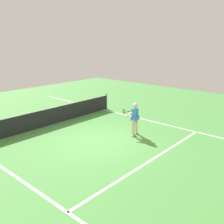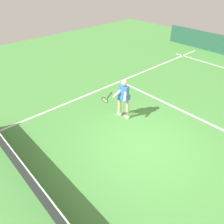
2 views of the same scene
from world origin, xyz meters
name	(u,v)px [view 2 (image 2 of 2)]	position (x,y,z in m)	size (l,w,h in m)	color
ground_plane	(144,145)	(0.00, 0.00, 0.00)	(28.07, 28.07, 0.00)	#4C9342
service_line_marking	(190,114)	(0.00, -2.70, 0.00)	(7.94, 0.10, 0.01)	white
sideline_right_marking	(76,100)	(3.97, 0.00, 0.00)	(0.10, 19.59, 0.01)	white
court_net	(45,200)	(0.00, 3.53, 0.47)	(8.62, 0.08, 1.01)	#4C4C51
tennis_player	(123,97)	(1.68, -0.64, 0.85)	(0.68, 1.05, 1.55)	beige
tennis_ball_near	(191,57)	(3.42, -8.36, 0.03)	(0.07, 0.07, 0.07)	#D1E533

